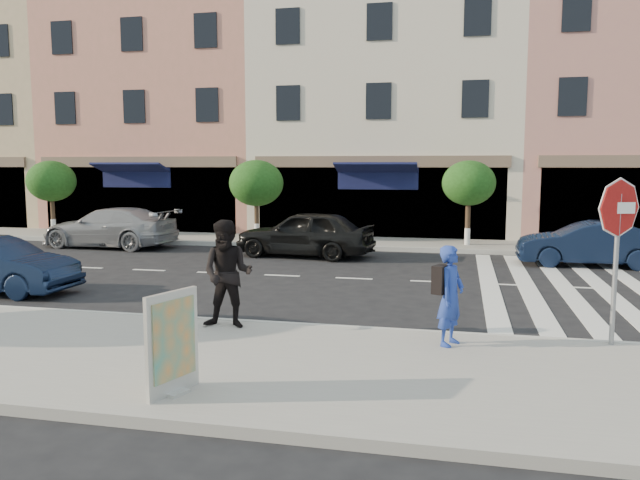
{
  "coord_description": "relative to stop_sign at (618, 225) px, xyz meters",
  "views": [
    {
      "loc": [
        2.74,
        -12.22,
        3.03
      ],
      "look_at": [
        -0.23,
        0.9,
        1.4
      ],
      "focal_mm": 35.0,
      "sensor_mm": 36.0,
      "label": 1
    }
  ],
  "objects": [
    {
      "name": "car_far_left",
      "position": [
        -15.0,
        9.96,
        -1.35
      ],
      "size": [
        5.18,
        2.38,
        1.47
      ],
      "primitive_type": "imported",
      "rotation": [
        0.0,
        0.0,
        -1.63
      ],
      "color": "gray",
      "rests_on": "ground"
    },
    {
      "name": "poster_board",
      "position": [
        -5.91,
        -3.55,
        -1.3
      ],
      "size": [
        0.39,
        0.83,
        1.31
      ],
      "rotation": [
        0.0,
        0.0,
        -0.34
      ],
      "color": "beige",
      "rests_on": "sidewalk_near"
    },
    {
      "name": "sidewalk_far",
      "position": [
        -5.16,
        12.67,
        -2.01
      ],
      "size": [
        60.0,
        3.0,
        0.15
      ],
      "primitive_type": "cube",
      "color": "gray",
      "rests_on": "ground"
    },
    {
      "name": "stop_sign",
      "position": [
        0.0,
        0.0,
        0.0
      ],
      "size": [
        0.91,
        0.32,
        2.68
      ],
      "rotation": [
        0.0,
        0.0,
        0.31
      ],
      "color": "gray",
      "rests_on": "sidewalk_near"
    },
    {
      "name": "street_tree_wb",
      "position": [
        -10.16,
        12.47,
        0.22
      ],
      "size": [
        2.1,
        2.1,
        3.06
      ],
      "color": "#473323",
      "rests_on": "sidewalk_far"
    },
    {
      "name": "photographer",
      "position": [
        -2.54,
        -0.58,
        -1.13
      ],
      "size": [
        0.58,
        0.69,
        1.61
      ],
      "primitive_type": "imported",
      "rotation": [
        0.0,
        0.0,
        1.17
      ],
      "color": "navy",
      "rests_on": "sidewalk_near"
    },
    {
      "name": "building_west_mid",
      "position": [
        -16.16,
        18.67,
        4.91
      ],
      "size": [
        10.0,
        9.0,
        14.0
      ],
      "primitive_type": "cube",
      "color": "tan",
      "rests_on": "ground"
    },
    {
      "name": "building_centre",
      "position": [
        -5.66,
        18.67,
        3.41
      ],
      "size": [
        11.0,
        9.0,
        11.0
      ],
      "primitive_type": "cube",
      "color": "beige",
      "rests_on": "ground"
    },
    {
      "name": "ground",
      "position": [
        -5.16,
        1.67,
        -2.09
      ],
      "size": [
        120.0,
        120.0,
        0.0
      ],
      "primitive_type": "plane",
      "color": "black",
      "rests_on": "ground"
    },
    {
      "name": "car_far_mid",
      "position": [
        -7.42,
        9.27,
        -1.31
      ],
      "size": [
        4.7,
        2.29,
        1.55
      ],
      "primitive_type": "imported",
      "rotation": [
        0.0,
        0.0,
        -1.68
      ],
      "color": "black",
      "rests_on": "ground"
    },
    {
      "name": "street_tree_c",
      "position": [
        -2.16,
        12.47,
        0.27
      ],
      "size": [
        1.9,
        1.9,
        3.04
      ],
      "color": "#473323",
      "rests_on": "sidewalk_far"
    },
    {
      "name": "street_tree_wa",
      "position": [
        -19.16,
        12.47,
        0.25
      ],
      "size": [
        2.0,
        2.0,
        3.05
      ],
      "color": "#473323",
      "rests_on": "sidewalk_far"
    },
    {
      "name": "car_far_right",
      "position": [
        1.34,
        9.27,
        -1.41
      ],
      "size": [
        4.09,
        1.43,
        1.35
      ],
      "primitive_type": "imported",
      "rotation": [
        0.0,
        0.0,
        -1.57
      ],
      "color": "black",
      "rests_on": "ground"
    },
    {
      "name": "walker",
      "position": [
        -6.41,
        -0.33,
        -0.98
      ],
      "size": [
        0.97,
        0.78,
        1.92
      ],
      "primitive_type": "imported",
      "rotation": [
        0.0,
        0.0,
        0.06
      ],
      "color": "black",
      "rests_on": "sidewalk_near"
    },
    {
      "name": "sidewalk_near",
      "position": [
        -5.16,
        -2.08,
        -2.01
      ],
      "size": [
        60.0,
        4.5,
        0.15
      ],
      "primitive_type": "cube",
      "color": "gray",
      "rests_on": "ground"
    }
  ]
}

